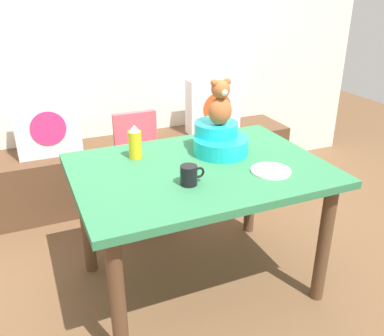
{
  "coord_description": "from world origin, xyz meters",
  "views": [
    {
      "loc": [
        -0.81,
        -1.77,
        1.61
      ],
      "look_at": [
        0.0,
        0.1,
        0.69
      ],
      "focal_mm": 38.98,
      "sensor_mm": 36.0,
      "label": 1
    }
  ],
  "objects": [
    {
      "name": "ground_plane",
      "position": [
        0.0,
        0.0,
        0.0
      ],
      "size": [
        8.0,
        8.0,
        0.0
      ],
      "primitive_type": "plane",
      "color": "brown"
    },
    {
      "name": "back_wall",
      "position": [
        0.0,
        1.48,
        1.3
      ],
      "size": [
        4.4,
        0.1,
        2.6
      ],
      "primitive_type": "cube",
      "color": "silver",
      "rests_on": "ground_plane"
    },
    {
      "name": "window_bench",
      "position": [
        0.0,
        1.21,
        0.23
      ],
      "size": [
        2.6,
        0.44,
        0.46
      ],
      "primitive_type": "cube",
      "color": "brown",
      "rests_on": "ground_plane"
    },
    {
      "name": "pillow_floral_left",
      "position": [
        -0.64,
        1.19,
        0.68
      ],
      "size": [
        0.44,
        0.15,
        0.44
      ],
      "color": "silver",
      "rests_on": "window_bench"
    },
    {
      "name": "pillow_floral_right",
      "position": [
        0.66,
        1.19,
        0.68
      ],
      "size": [
        0.44,
        0.15,
        0.44
      ],
      "color": "silver",
      "rests_on": "window_bench"
    },
    {
      "name": "book_stack",
      "position": [
        0.06,
        1.21,
        0.5
      ],
      "size": [
        0.2,
        0.14,
        0.09
      ],
      "primitive_type": "cube",
      "color": "green",
      "rests_on": "window_bench"
    },
    {
      "name": "dining_table",
      "position": [
        0.0,
        0.0,
        0.64
      ],
      "size": [
        1.28,
        0.92,
        0.74
      ],
      "color": "#2D7247",
      "rests_on": "ground_plane"
    },
    {
      "name": "highchair",
      "position": [
        -0.09,
        0.78,
        0.52
      ],
      "size": [
        0.34,
        0.45,
        0.79
      ],
      "color": "#D84C59",
      "rests_on": "ground_plane"
    },
    {
      "name": "infant_seat_teal",
      "position": [
        0.18,
        0.14,
        0.81
      ],
      "size": [
        0.3,
        0.33,
        0.16
      ],
      "color": "#18BAC6",
      "rests_on": "dining_table"
    },
    {
      "name": "teddy_bear",
      "position": [
        0.18,
        0.14,
        1.02
      ],
      "size": [
        0.13,
        0.12,
        0.25
      ],
      "color": "#B45A2E",
      "rests_on": "infant_seat_teal"
    },
    {
      "name": "ketchup_bottle",
      "position": [
        -0.27,
        0.24,
        0.83
      ],
      "size": [
        0.07,
        0.07,
        0.18
      ],
      "color": "gold",
      "rests_on": "dining_table"
    },
    {
      "name": "coffee_mug",
      "position": [
        -0.13,
        -0.17,
        0.79
      ],
      "size": [
        0.12,
        0.08,
        0.09
      ],
      "color": "black",
      "rests_on": "dining_table"
    },
    {
      "name": "dinner_plate_near",
      "position": [
        0.3,
        -0.2,
        0.75
      ],
      "size": [
        0.2,
        0.2,
        0.01
      ],
      "primitive_type": "cylinder",
      "color": "white",
      "rests_on": "dining_table"
    }
  ]
}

